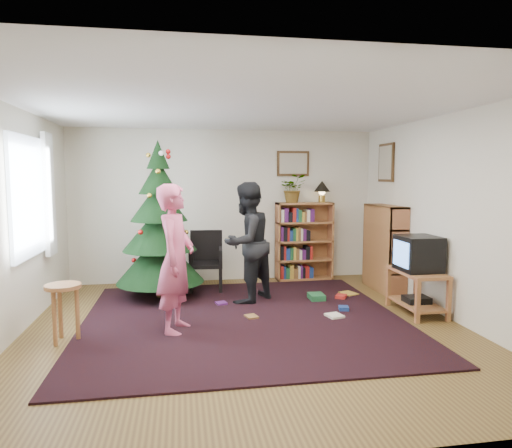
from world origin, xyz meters
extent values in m
plane|color=brown|center=(0.00, 0.00, 0.00)|extent=(5.00, 5.00, 0.00)
plane|color=white|center=(0.00, 0.00, 2.50)|extent=(5.00, 5.00, 0.00)
cube|color=silver|center=(0.00, 2.50, 1.25)|extent=(5.00, 0.02, 2.50)
cube|color=silver|center=(0.00, -2.50, 1.25)|extent=(5.00, 0.02, 2.50)
cube|color=silver|center=(-2.50, 0.00, 1.25)|extent=(0.02, 5.00, 2.50)
cube|color=silver|center=(2.50, 0.00, 1.25)|extent=(0.02, 5.00, 2.50)
cube|color=black|center=(0.00, 0.30, 0.01)|extent=(3.80, 3.60, 0.02)
cube|color=silver|center=(-2.47, 0.60, 1.50)|extent=(0.04, 1.20, 1.40)
cube|color=white|center=(-2.43, 1.30, 1.50)|extent=(0.06, 0.35, 1.60)
cube|color=#4C3319|center=(1.15, 2.48, 1.95)|extent=(0.55, 0.03, 0.42)
cube|color=beige|center=(1.15, 2.48, 1.95)|extent=(0.47, 0.01, 0.34)
cube|color=#4C3319|center=(2.48, 1.75, 1.95)|extent=(0.03, 0.50, 0.60)
cube|color=beige|center=(2.48, 1.75, 1.95)|extent=(0.01, 0.42, 0.52)
cylinder|color=#3F2816|center=(-1.03, 1.48, 0.12)|extent=(0.12, 0.12, 0.24)
cone|color=black|center=(-1.03, 1.48, 0.59)|extent=(1.23, 1.23, 0.70)
cone|color=black|center=(-1.03, 1.48, 1.00)|extent=(1.03, 1.03, 0.62)
cone|color=black|center=(-1.03, 1.48, 1.39)|extent=(0.80, 0.80, 0.55)
cone|color=black|center=(-1.03, 1.48, 1.73)|extent=(0.56, 0.56, 0.48)
cone|color=black|center=(-1.03, 1.48, 2.04)|extent=(0.32, 0.32, 0.40)
cube|color=#9D5B38|center=(1.32, 2.34, 0.65)|extent=(0.95, 0.30, 1.30)
cube|color=#9D5B38|center=(1.32, 2.34, 1.29)|extent=(0.95, 0.30, 0.03)
cube|color=#9D5B38|center=(2.34, 1.44, 0.65)|extent=(0.30, 0.95, 1.30)
cube|color=#9D5B38|center=(2.34, 1.44, 1.29)|extent=(0.30, 0.95, 0.03)
cube|color=#9D5B38|center=(2.22, 0.22, 0.53)|extent=(0.46, 0.83, 0.04)
cube|color=#9D5B38|center=(2.02, -0.16, 0.26)|extent=(0.05, 0.05, 0.51)
cube|color=#9D5B38|center=(2.42, -0.16, 0.26)|extent=(0.05, 0.05, 0.51)
cube|color=#9D5B38|center=(2.02, 0.61, 0.26)|extent=(0.05, 0.05, 0.51)
cube|color=#9D5B38|center=(2.42, 0.61, 0.26)|extent=(0.05, 0.05, 0.51)
cube|color=#9D5B38|center=(2.22, 0.22, 0.12)|extent=(0.42, 0.79, 0.03)
cube|color=black|center=(2.22, 0.22, 0.17)|extent=(0.30, 0.25, 0.08)
cube|color=black|center=(2.22, 0.22, 0.77)|extent=(0.46, 0.51, 0.44)
cube|color=#558CE6|center=(1.99, 0.22, 0.77)|extent=(0.01, 0.39, 0.32)
cube|color=black|center=(-0.36, 1.81, 0.40)|extent=(0.53, 0.53, 0.05)
cube|color=black|center=(-0.36, 2.03, 0.66)|extent=(0.50, 0.09, 0.49)
cube|color=black|center=(-0.58, 1.59, 0.20)|extent=(0.05, 0.05, 0.40)
cube|color=black|center=(-0.14, 1.59, 0.20)|extent=(0.05, 0.05, 0.40)
cube|color=black|center=(-0.58, 2.02, 0.20)|extent=(0.05, 0.05, 0.40)
cube|color=black|center=(-0.14, 2.02, 0.20)|extent=(0.05, 0.05, 0.40)
cylinder|color=#9D5B38|center=(-1.96, -0.11, 0.59)|extent=(0.37, 0.37, 0.04)
cylinder|color=#9D5B38|center=(-1.83, -0.11, 0.29)|extent=(0.05, 0.05, 0.57)
cylinder|color=#9D5B38|center=(-2.03, 0.01, 0.29)|extent=(0.05, 0.05, 0.57)
cylinder|color=#9D5B38|center=(-2.03, -0.22, 0.29)|extent=(0.05, 0.05, 0.57)
imported|color=#C74F74|center=(-0.79, 0.01, 0.83)|extent=(0.55, 0.69, 1.66)
imported|color=black|center=(0.16, 1.09, 0.83)|extent=(1.02, 1.01, 1.66)
imported|color=gray|center=(1.12, 2.34, 1.53)|extent=(0.46, 0.41, 0.47)
cylinder|color=#A57F33|center=(1.62, 2.34, 1.36)|extent=(0.11, 0.11, 0.11)
sphere|color=#FFD88C|center=(1.62, 2.34, 1.48)|extent=(0.11, 0.11, 0.11)
cone|color=black|center=(1.62, 2.34, 1.57)|extent=(0.27, 0.27, 0.18)
cube|color=#A51E19|center=(1.50, 1.00, 0.04)|extent=(0.20, 0.20, 0.08)
cube|color=navy|center=(1.33, 0.43, 0.04)|extent=(0.20, 0.20, 0.08)
cube|color=#1E592D|center=(1.13, 0.98, 0.04)|extent=(0.20, 0.20, 0.08)
cube|color=gold|center=(1.69, 1.20, 0.04)|extent=(0.20, 0.20, 0.08)
cube|color=brown|center=(0.10, 0.32, 0.04)|extent=(0.20, 0.20, 0.08)
cube|color=beige|center=(1.11, 0.18, 0.04)|extent=(0.20, 0.20, 0.08)
cube|color=#4C1959|center=(-0.21, 0.97, 0.04)|extent=(0.20, 0.20, 0.08)
camera|label=1|loc=(-0.73, -5.04, 1.74)|focal=32.00mm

